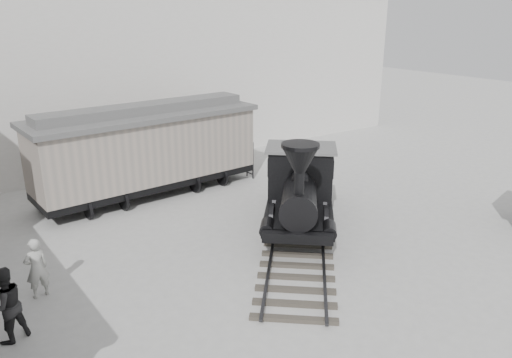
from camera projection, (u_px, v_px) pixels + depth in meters
ground at (331, 299)px, 13.16m from camera, size 90.00×90.00×0.00m
north_wall at (115, 49)px, 23.05m from camera, size 34.00×2.51×11.00m
locomotive at (300, 192)px, 17.08m from camera, size 8.27×9.13×3.58m
boxcar at (147, 148)px, 20.10m from camera, size 9.37×3.47×3.77m
visitor_a at (37, 268)px, 13.05m from camera, size 0.67×0.49×1.68m
visitor_b at (5, 305)px, 11.27m from camera, size 1.09×0.98×1.84m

